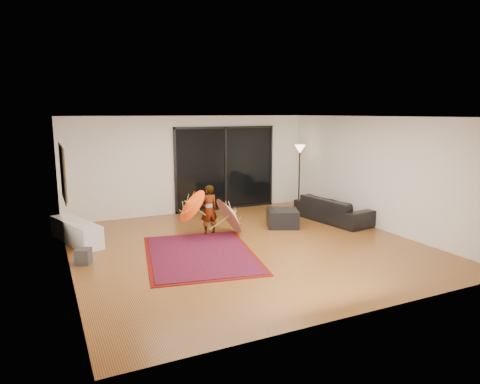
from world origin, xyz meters
TOP-DOWN VIEW (x-y plane):
  - floor at (0.00, 0.00)m, footprint 7.00×7.00m
  - ceiling at (0.00, 0.00)m, footprint 7.00×7.00m
  - wall_back at (0.00, 3.50)m, footprint 7.00×0.00m
  - wall_front at (0.00, -3.50)m, footprint 7.00×0.00m
  - wall_left at (-3.50, 0.00)m, footprint 0.00×7.00m
  - wall_right at (3.50, 0.00)m, footprint 0.00×7.00m
  - sliding_door at (1.00, 3.47)m, footprint 3.06×0.07m
  - painting at (-3.46, 1.00)m, footprint 0.04×1.28m
  - media_console at (-3.25, 1.77)m, footprint 0.97×1.78m
  - speaker at (-3.25, 0.29)m, footprint 0.34×0.34m
  - persian_rug at (-1.10, -0.13)m, footprint 2.60×3.27m
  - sofa at (2.95, 0.94)m, footprint 1.13×2.23m
  - ottoman at (1.49, 1.03)m, footprint 0.98×0.98m
  - floor_lamp at (3.10, 2.79)m, footprint 0.32×0.32m
  - child at (-0.41, 1.17)m, footprint 0.44×0.31m
  - parasol_orange at (-0.96, 1.12)m, footprint 0.65×0.85m
  - parasol_white at (0.19, 1.02)m, footprint 0.63×0.95m

SIDE VIEW (x-z plane):
  - floor at x=0.00m, z-range 0.00..0.00m
  - persian_rug at x=-1.10m, z-range 0.00..0.02m
  - speaker at x=-3.25m, z-range 0.00..0.29m
  - ottoman at x=1.49m, z-range 0.00..0.42m
  - media_console at x=-3.25m, z-range 0.00..0.48m
  - sofa at x=2.95m, z-range 0.00..0.62m
  - parasol_white at x=0.19m, z-range 0.02..0.99m
  - child at x=-0.41m, z-range 0.00..1.16m
  - parasol_orange at x=-0.96m, z-range 0.29..1.18m
  - sliding_door at x=1.00m, z-range 0.00..2.40m
  - wall_back at x=0.00m, z-range -2.15..4.85m
  - wall_front at x=0.00m, z-range -2.15..4.85m
  - wall_left at x=-3.50m, z-range -2.15..4.85m
  - wall_right at x=3.50m, z-range -2.15..4.85m
  - floor_lamp at x=3.10m, z-range 0.54..2.39m
  - painting at x=-3.46m, z-range 1.11..2.19m
  - ceiling at x=0.00m, z-range 2.70..2.70m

